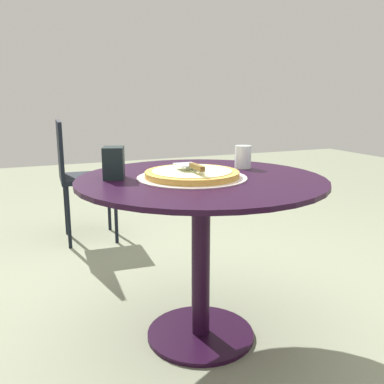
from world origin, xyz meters
The scene contains 7 objects.
ground_plane centered at (0.00, 0.00, 0.00)m, with size 10.00×10.00×0.00m, color gray.
patio_table centered at (0.00, 0.00, 0.53)m, with size 0.98×0.98×0.69m.
pizza_on_tray centered at (0.04, -0.01, 0.70)m, with size 0.43×0.43×0.05m.
pizza_server centered at (0.05, 0.02, 0.74)m, with size 0.08×0.21×0.02m.
drinking_cup centered at (-0.26, -0.13, 0.74)m, with size 0.07×0.07×0.10m, color silver.
napkin_dispenser centered at (0.32, -0.12, 0.75)m, with size 0.09×0.08×0.12m, color black.
patio_chair_far centered at (0.27, -1.47, 0.50)m, with size 0.40×0.40×0.84m.
Camera 1 is at (0.67, 1.49, 1.00)m, focal length 39.71 mm.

